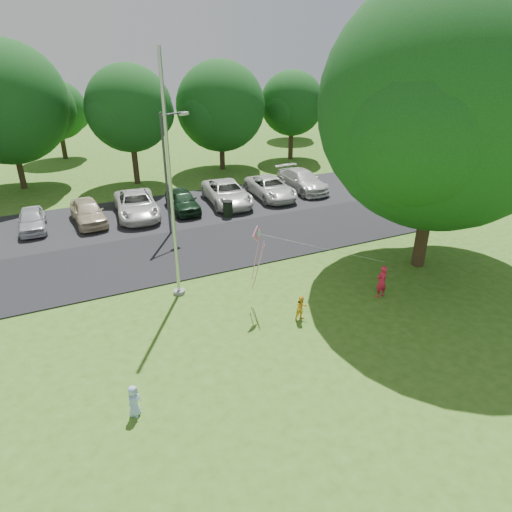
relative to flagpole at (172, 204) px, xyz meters
name	(u,v)px	position (x,y,z in m)	size (l,w,h in m)	color
ground	(305,333)	(3.50, -5.00, -4.17)	(120.00, 120.00, 0.00)	#39681B
park_road	(221,245)	(3.50, 4.00, -4.14)	(60.00, 6.00, 0.06)	black
parking_strip	(185,209)	(3.50, 10.50, -4.14)	(42.00, 7.00, 0.06)	black
flagpole	(172,204)	(0.00, 0.00, 0.00)	(0.50, 0.50, 10.00)	#B7BABF
street_lamp	(169,163)	(1.75, 6.92, -0.09)	(1.79, 0.96, 6.79)	#3F3F44
trash_can	(228,209)	(5.55, 8.00, -3.64)	(0.66, 0.66, 1.05)	black
big_tree	(443,113)	(11.52, -2.36, 3.16)	(11.37, 10.83, 13.05)	#332316
tree_row	(167,103)	(5.09, 19.23, 1.55)	(64.35, 11.94, 10.88)	#332316
horizon_trees	(167,105)	(7.56, 28.88, 0.14)	(77.46, 7.20, 7.02)	#332316
parked_cars	(201,196)	(4.64, 10.46, -3.39)	(20.10, 5.71, 1.48)	silver
woman	(382,282)	(7.87, -3.98, -3.42)	(0.54, 0.36, 1.49)	#EA1F3F
child_yellow	(302,308)	(3.83, -4.10, -3.63)	(0.52, 0.41, 1.08)	yellow
child_blue	(134,401)	(-3.25, -6.44, -3.64)	(0.51, 0.33, 1.05)	#9FC0F4
kite	(260,243)	(2.80, -2.38, -1.31)	(5.45, 1.93, 2.96)	pink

